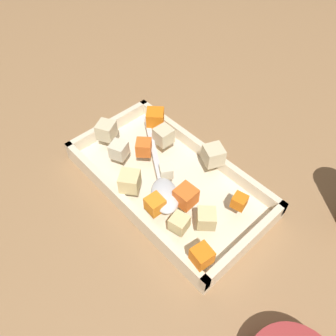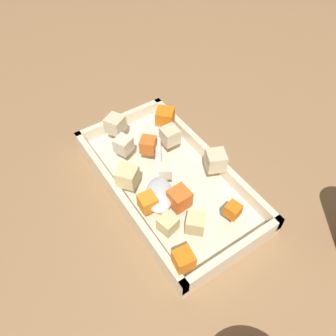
{
  "view_description": "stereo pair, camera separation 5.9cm",
  "coord_description": "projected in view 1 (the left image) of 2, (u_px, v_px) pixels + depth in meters",
  "views": [
    {
      "loc": [
        -0.26,
        0.24,
        0.5
      ],
      "look_at": [
        0.02,
        -0.02,
        0.05
      ],
      "focal_mm": 35.8,
      "sensor_mm": 36.0,
      "label": 1
    },
    {
      "loc": [
        -0.3,
        0.19,
        0.5
      ],
      "look_at": [
        0.02,
        -0.02,
        0.05
      ],
      "focal_mm": 35.8,
      "sensor_mm": 36.0,
      "label": 2
    }
  ],
  "objects": [
    {
      "name": "serving_spoon",
      "position": [
        163.0,
        189.0,
        0.56
      ],
      "size": [
        0.22,
        0.15,
        0.02
      ],
      "rotation": [
        0.0,
        0.0,
        5.73
      ],
      "color": "silver",
      "rests_on": "baking_dish"
    },
    {
      "name": "carrot_chunk_corner_ne",
      "position": [
        239.0,
        201.0,
        0.54
      ],
      "size": [
        0.03,
        0.03,
        0.02
      ],
      "primitive_type": "cube",
      "rotation": [
        0.0,
        0.0,
        4.96
      ],
      "color": "orange",
      "rests_on": "baking_dish"
    },
    {
      "name": "potato_chunk_mid_left",
      "position": [
        106.0,
        130.0,
        0.64
      ],
      "size": [
        0.04,
        0.04,
        0.03
      ],
      "primitive_type": "cube",
      "rotation": [
        0.0,
        0.0,
        5.2
      ],
      "color": "beige",
      "rests_on": "baking_dish"
    },
    {
      "name": "carrot_chunk_far_right",
      "position": [
        202.0,
        256.0,
        0.48
      ],
      "size": [
        0.03,
        0.03,
        0.03
      ],
      "primitive_type": "cube",
      "rotation": [
        0.0,
        0.0,
        3.0
      ],
      "color": "orange",
      "rests_on": "baking_dish"
    },
    {
      "name": "potato_chunk_corner_nw",
      "position": [
        206.0,
        218.0,
        0.52
      ],
      "size": [
        0.04,
        0.04,
        0.03
      ],
      "primitive_type": "cube",
      "rotation": [
        0.0,
        0.0,
        0.79
      ],
      "color": "#E0CC89",
      "rests_on": "baking_dish"
    },
    {
      "name": "carrot_chunk_near_spoon",
      "position": [
        186.0,
        196.0,
        0.54
      ],
      "size": [
        0.03,
        0.03,
        0.03
      ],
      "primitive_type": "cube",
      "rotation": [
        0.0,
        0.0,
        3.19
      ],
      "color": "orange",
      "rests_on": "baking_dish"
    },
    {
      "name": "potato_chunk_far_left",
      "position": [
        130.0,
        181.0,
        0.56
      ],
      "size": [
        0.05,
        0.05,
        0.03
      ],
      "primitive_type": "cube",
      "rotation": [
        0.0,
        0.0,
        3.81
      ],
      "color": "#E0CC89",
      "rests_on": "baking_dish"
    },
    {
      "name": "potato_chunk_center",
      "position": [
        166.0,
        171.0,
        0.58
      ],
      "size": [
        0.03,
        0.03,
        0.02
      ],
      "primitive_type": "cube",
      "rotation": [
        0.0,
        0.0,
        4.14
      ],
      "color": "beige",
      "rests_on": "baking_dish"
    },
    {
      "name": "carrot_chunk_front_center",
      "position": [
        155.0,
        118.0,
        0.67
      ],
      "size": [
        0.05,
        0.05,
        0.03
      ],
      "primitive_type": "cube",
      "rotation": [
        0.0,
        0.0,
        2.34
      ],
      "color": "orange",
      "rests_on": "baking_dish"
    },
    {
      "name": "potato_chunk_near_left",
      "position": [
        213.0,
        155.0,
        0.6
      ],
      "size": [
        0.04,
        0.04,
        0.03
      ],
      "primitive_type": "cube",
      "rotation": [
        0.0,
        0.0,
        4.3
      ],
      "color": "beige",
      "rests_on": "baking_dish"
    },
    {
      "name": "parsnip_chunk_near_right",
      "position": [
        119.0,
        150.0,
        0.61
      ],
      "size": [
        0.04,
        0.04,
        0.03
      ],
      "primitive_type": "cube",
      "rotation": [
        0.0,
        0.0,
        1.98
      ],
      "color": "beige",
      "rests_on": "baking_dish"
    },
    {
      "name": "baking_dish",
      "position": [
        168.0,
        182.0,
        0.62
      ],
      "size": [
        0.37,
        0.2,
        0.04
      ],
      "color": "beige",
      "rests_on": "ground_plane"
    },
    {
      "name": "ground_plane",
      "position": [
        168.0,
        197.0,
        0.61
      ],
      "size": [
        4.0,
        4.0,
        0.0
      ],
      "primitive_type": "plane",
      "color": "#936D47"
    },
    {
      "name": "potato_chunk_under_handle",
      "position": [
        179.0,
        223.0,
        0.51
      ],
      "size": [
        0.03,
        0.03,
        0.03
      ],
      "primitive_type": "cube",
      "rotation": [
        0.0,
        0.0,
        3.37
      ],
      "color": "#E0CC89",
      "rests_on": "baking_dish"
    },
    {
      "name": "carrot_chunk_corner_se",
      "position": [
        155.0,
        204.0,
        0.54
      ],
      "size": [
        0.03,
        0.03,
        0.03
      ],
      "primitive_type": "cube",
      "rotation": [
        0.0,
        0.0,
        3.08
      ],
      "color": "orange",
      "rests_on": "baking_dish"
    },
    {
      "name": "potato_chunk_back_center",
      "position": [
        164.0,
        136.0,
        0.64
      ],
      "size": [
        0.03,
        0.03,
        0.03
      ],
      "primitive_type": "cube",
      "rotation": [
        0.0,
        0.0,
        1.54
      ],
      "color": "beige",
      "rests_on": "baking_dish"
    },
    {
      "name": "carrot_chunk_corner_sw",
      "position": [
        144.0,
        147.0,
        0.62
      ],
      "size": [
        0.04,
        0.04,
        0.03
      ],
      "primitive_type": "cube",
      "rotation": [
        0.0,
        0.0,
        3.91
      ],
      "color": "orange",
      "rests_on": "baking_dish"
    }
  ]
}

